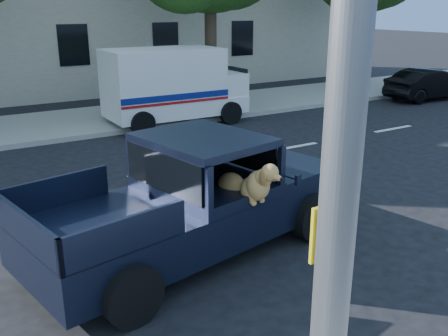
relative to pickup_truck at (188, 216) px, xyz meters
name	(u,v)px	position (x,y,z in m)	size (l,w,h in m)	color
ground	(240,223)	(1.31, 0.51, -0.62)	(120.00, 120.00, 0.00)	black
far_sidewalk	(86,121)	(1.31, 9.71, -0.54)	(60.00, 4.00, 0.15)	gray
lane_stripes	(232,158)	(3.31, 3.91, -0.61)	(21.60, 0.14, 0.01)	silver
pickup_truck	(188,216)	(0.00, 0.00, 0.00)	(5.40, 3.02, 1.83)	black
mail_truck	(172,91)	(3.77, 8.23, 0.44)	(4.45, 2.31, 2.42)	silver
parked_sedan	(429,84)	(14.60, 6.67, 0.01)	(3.83, 1.33, 1.26)	black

